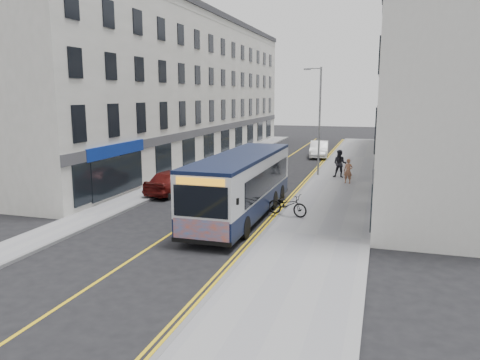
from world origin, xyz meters
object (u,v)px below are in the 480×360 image
Objects in this scene: pedestrian_near at (348,171)px; pedestrian_far at (340,164)px; streetlamp at (319,117)px; bicycle at (287,205)px; car_white at (319,149)px; city_bus at (242,183)px; car_maroon at (174,181)px.

pedestrian_far is (-0.74, 2.07, 0.17)m from pedestrian_near.
bicycle is at bearing -88.94° from streetlamp.
car_white is at bearing 118.59° from pedestrian_near.
city_bus is (-1.97, -13.02, -2.65)m from streetlamp.
city_bus reaches higher than car_maroon.
bicycle is 8.58m from car_maroon.
car_white is at bearing 88.34° from city_bus.
city_bus is 5.17× the size of bicycle.
pedestrian_near is at bearing -48.26° from streetlamp.
bicycle is 0.44× the size of car_white.
car_maroon is at bearing -130.55° from streetlamp.
pedestrian_near is (2.47, -2.76, -3.43)m from streetlamp.
pedestrian_near is 14.03m from car_white.
pedestrian_near is (4.43, 10.25, -0.78)m from city_bus.
bicycle is at bearing -91.88° from pedestrian_far.
car_white is 20.59m from car_maroon.
pedestrian_near reaches higher than car_maroon.
car_white is (-1.51, 23.19, 0.11)m from bicycle.
streetlamp reaches higher than city_bus.
pedestrian_far reaches higher than pedestrian_near.
city_bus is at bearing -97.16° from car_white.
pedestrian_near is 0.36× the size of car_maroon.
pedestrian_near is 2.21m from pedestrian_far.
pedestrian_near reaches higher than bicycle.
pedestrian_far is at bearing 122.75° from pedestrian_near.
city_bus is 2.51m from bicycle.
car_white is 1.03× the size of car_maroon.
bicycle is at bearing 15.02° from city_bus.
bicycle is 11.84m from pedestrian_far.
car_white is at bearing 110.09° from pedestrian_far.
pedestrian_far is 0.42× the size of car_white.
bicycle is (0.23, -12.43, -3.71)m from streetlamp.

